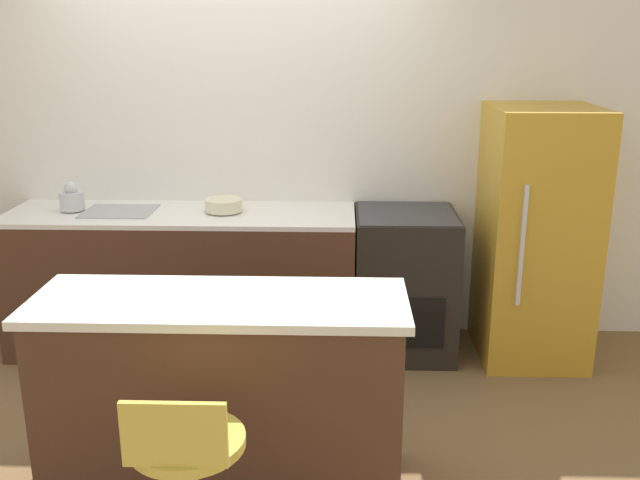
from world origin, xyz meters
TOP-DOWN VIEW (x-y plane):
  - ground_plane at (0.00, 0.00)m, footprint 14.00×14.00m
  - wall_back at (0.00, 0.70)m, footprint 8.00×0.06m
  - back_counter at (-0.34, 0.35)m, footprint 2.23×0.65m
  - kitchen_island at (0.17, -1.15)m, footprint 1.65×0.58m
  - oven_range at (1.11, 0.35)m, footprint 0.64×0.67m
  - refrigerator at (1.92, 0.32)m, footprint 0.64×0.74m
  - kettle at (-1.03, 0.36)m, footprint 0.16×0.16m
  - mixing_bowl at (-0.05, 0.36)m, footprint 0.24×0.24m

SIDE VIEW (x-z plane):
  - ground_plane at x=0.00m, z-range 0.00..0.00m
  - back_counter at x=-0.34m, z-range 0.00..0.93m
  - kitchen_island at x=0.17m, z-range 0.00..0.93m
  - oven_range at x=1.11m, z-range 0.00..0.93m
  - refrigerator at x=1.92m, z-range 0.00..1.61m
  - mixing_bowl at x=-0.05m, z-range 0.94..1.01m
  - kettle at x=-1.03m, z-range 0.92..1.10m
  - wall_back at x=0.00m, z-range 0.00..2.60m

